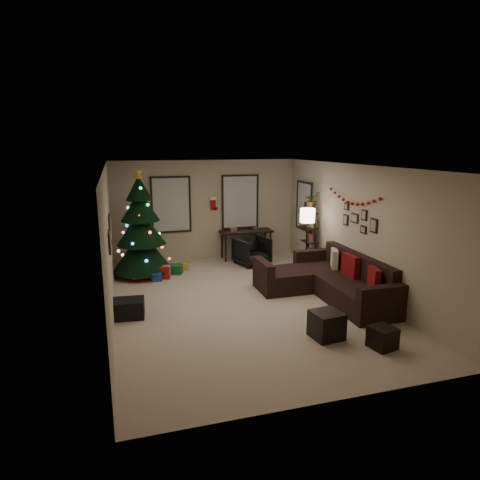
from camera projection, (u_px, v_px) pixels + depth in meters
name	position (u px, v px, depth m)	size (l,w,h in m)	color
floor	(244.00, 302.00, 8.44)	(7.00, 7.00, 0.00)	#C5AF95
ceiling	(244.00, 166.00, 7.84)	(7.00, 7.00, 0.00)	white
wall_back	(206.00, 210.00, 11.41)	(5.00, 5.00, 0.00)	#C1AE93
wall_front	(332.00, 299.00, 4.86)	(5.00, 5.00, 0.00)	#C1AE93
wall_left	(109.00, 245.00, 7.44)	(7.00, 7.00, 0.00)	#C1AE93
wall_right	(357.00, 230.00, 8.83)	(7.00, 7.00, 0.00)	#C1AE93
window_back_left	(171.00, 205.00, 11.07)	(1.05, 0.06, 1.50)	#728CB2
window_back_right	(240.00, 202.00, 11.60)	(1.05, 0.06, 1.50)	#728CB2
window_right_wall	(305.00, 206.00, 11.17)	(0.06, 0.90, 1.30)	#728CB2
christmas_tree	(141.00, 231.00, 9.97)	(1.40, 1.40, 2.61)	black
presents	(158.00, 271.00, 10.14)	(1.50, 1.01, 0.30)	maroon
sofa	(328.00, 282.00, 8.78)	(2.00, 2.89, 0.90)	black
pillow_red_a	(374.00, 279.00, 7.86)	(0.11, 0.43, 0.43)	maroon
pillow_red_b	(350.00, 267.00, 8.64)	(0.13, 0.50, 0.50)	maroon
pillow_cream	(334.00, 259.00, 9.27)	(0.12, 0.43, 0.43)	beige
ottoman_near	(327.00, 325.00, 6.85)	(0.47, 0.47, 0.44)	black
ottoman_far	(383.00, 338.00, 6.52)	(0.36, 0.36, 0.34)	black
desk	(246.00, 234.00, 11.58)	(1.46, 0.52, 0.79)	black
desk_chair	(252.00, 251.00, 11.04)	(0.71, 0.67, 0.74)	black
bookshelf	(310.00, 237.00, 10.56)	(0.30, 0.50, 1.69)	black
potted_plant	(312.00, 198.00, 10.32)	(0.47, 0.41, 0.52)	#4C4C4C
floor_lamp	(307.00, 220.00, 9.86)	(0.35, 0.35, 1.64)	black
art_map	(110.00, 228.00, 8.09)	(0.04, 0.60, 0.50)	black
art_abstract	(109.00, 242.00, 6.95)	(0.04, 0.45, 0.35)	black
gallery	(359.00, 220.00, 8.70)	(0.03, 1.25, 0.54)	black
garland	(353.00, 198.00, 8.83)	(0.08, 1.90, 0.30)	#A5140C
stocking_left	(200.00, 209.00, 11.46)	(0.20, 0.05, 0.36)	#990F0C
stocking_right	(213.00, 203.00, 11.37)	(0.20, 0.05, 0.36)	#990F0C
storage_bin	(125.00, 309.00, 7.67)	(0.67, 0.45, 0.33)	black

